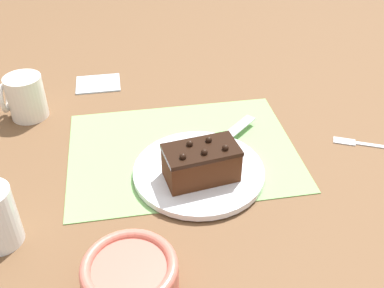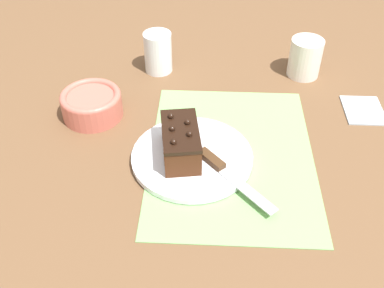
# 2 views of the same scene
# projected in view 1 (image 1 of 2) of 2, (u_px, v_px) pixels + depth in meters

# --- Properties ---
(ground_plane) EXTENTS (3.00, 3.00, 0.00)m
(ground_plane) POSITION_uv_depth(u_px,v_px,m) (182.00, 151.00, 0.92)
(ground_plane) COLOR brown
(placemat_woven) EXTENTS (0.46, 0.34, 0.00)m
(placemat_woven) POSITION_uv_depth(u_px,v_px,m) (182.00, 150.00, 0.92)
(placemat_woven) COLOR #7AB266
(placemat_woven) RESTS_ON ground_plane
(cake_plate) EXTENTS (0.25, 0.25, 0.01)m
(cake_plate) POSITION_uv_depth(u_px,v_px,m) (199.00, 171.00, 0.85)
(cake_plate) COLOR white
(cake_plate) RESTS_ON placemat_woven
(chocolate_cake) EXTENTS (0.14, 0.09, 0.08)m
(chocolate_cake) POSITION_uv_depth(u_px,v_px,m) (201.00, 163.00, 0.81)
(chocolate_cake) COLOR #472614
(chocolate_cake) RESTS_ON cake_plate
(serving_knife) EXTENTS (0.17, 0.15, 0.01)m
(serving_knife) POSITION_uv_depth(u_px,v_px,m) (215.00, 145.00, 0.90)
(serving_knife) COLOR #472D19
(serving_knife) RESTS_ON cake_plate
(small_bowl) EXTENTS (0.14, 0.14, 0.06)m
(small_bowl) POSITION_uv_depth(u_px,v_px,m) (130.00, 276.00, 0.63)
(small_bowl) COLOR #C66656
(small_bowl) RESTS_ON ground_plane
(coffee_mug) EXTENTS (0.09, 0.08, 0.10)m
(coffee_mug) POSITION_uv_depth(u_px,v_px,m) (25.00, 97.00, 1.00)
(coffee_mug) COLOR silver
(coffee_mug) RESTS_ON ground_plane
(folded_napkin) EXTENTS (0.11, 0.09, 0.01)m
(folded_napkin) POSITION_uv_depth(u_px,v_px,m) (98.00, 83.00, 1.15)
(folded_napkin) COLOR silver
(folded_napkin) RESTS_ON ground_plane
(dessert_fork) EXTENTS (0.14, 0.08, 0.01)m
(dessert_fork) POSITION_uv_depth(u_px,v_px,m) (363.00, 144.00, 0.94)
(dessert_fork) COLOR #B7BABF
(dessert_fork) RESTS_ON ground_plane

